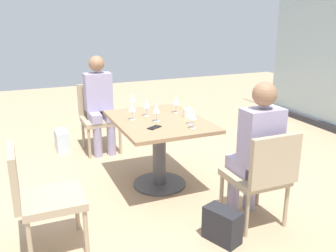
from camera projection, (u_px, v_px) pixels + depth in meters
The scene contains 18 objects.
ground_plane at pixel (159, 184), 4.04m from camera, with size 12.00×12.00×0.00m, color tan.
dining_table_main at pixel (159, 138), 3.88m from camera, with size 1.15×0.89×0.73m.
chair_far_right at pixel (262, 173), 3.12m from camera, with size 0.51×0.46×0.87m.
chair_side_end at pixel (98, 113), 4.95m from camera, with size 0.50×0.46×0.87m.
chair_front_right at pixel (38, 193), 2.79m from camera, with size 0.46×0.50×0.87m.
person_far_right at pixel (256, 146), 3.16m from camera, with size 0.39×0.34×1.26m.
person_side_end at pixel (100, 100), 4.79m from camera, with size 0.39×0.34×1.26m.
wine_glass_0 at pixel (146, 104), 3.92m from camera, with size 0.07×0.07×0.18m.
wine_glass_1 at pixel (176, 101), 4.05m from camera, with size 0.07×0.07×0.18m.
wine_glass_2 at pixel (193, 115), 3.50m from camera, with size 0.07×0.07×0.18m.
wine_glass_3 at pixel (132, 107), 3.78m from camera, with size 0.07×0.07×0.18m.
wine_glass_4 at pixel (133, 98), 4.18m from camera, with size 0.07×0.07×0.18m.
wine_glass_5 at pixel (191, 111), 3.63m from camera, with size 0.07×0.07×0.18m.
wine_glass_6 at pixel (156, 109), 3.72m from camera, with size 0.07×0.07×0.18m.
coffee_cup at pixel (187, 113), 3.90m from camera, with size 0.08×0.08×0.09m, color white.
cell_phone_on_table at pixel (154, 127), 3.55m from camera, with size 0.07×0.14×0.01m, color black.
handbag_0 at pixel (222, 225), 3.01m from camera, with size 0.30×0.16×0.28m, color #232328.
handbag_1 at pixel (62, 141), 4.98m from camera, with size 0.30×0.16×0.28m, color silver.
Camera 1 is at (3.41, -1.35, 1.79)m, focal length 39.97 mm.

